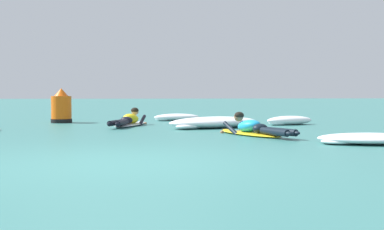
# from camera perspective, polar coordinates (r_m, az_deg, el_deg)

# --- Properties ---
(ground_plane) EXTENTS (120.00, 120.00, 0.00)m
(ground_plane) POSITION_cam_1_polar(r_m,az_deg,el_deg) (16.89, -6.96, -0.65)
(ground_plane) COLOR #387A75
(surfer_near) EXTENTS (1.35, 2.46, 0.53)m
(surfer_near) POSITION_cam_1_polar(r_m,az_deg,el_deg) (11.15, 6.76, -1.54)
(surfer_near) COLOR yellow
(surfer_near) RESTS_ON ground
(surfer_far) EXTENTS (1.14, 2.63, 0.54)m
(surfer_far) POSITION_cam_1_polar(r_m,az_deg,el_deg) (14.35, -6.93, -0.65)
(surfer_far) COLOR silver
(surfer_far) RESTS_ON ground
(whitewater_mid_left) EXTENTS (1.58, 0.79, 0.23)m
(whitewater_mid_left) POSITION_cam_1_polar(r_m,az_deg,el_deg) (16.93, -1.69, -0.26)
(whitewater_mid_left) COLOR white
(whitewater_mid_left) RESTS_ON ground
(whitewater_mid_right) EXTENTS (1.56, 0.97, 0.26)m
(whitewater_mid_right) POSITION_cam_1_polar(r_m,az_deg,el_deg) (15.02, 10.66, -0.61)
(whitewater_mid_right) COLOR white
(whitewater_mid_right) RESTS_ON ground
(whitewater_back) EXTENTS (2.04, 1.33, 0.19)m
(whitewater_back) POSITION_cam_1_polar(r_m,az_deg,el_deg) (9.87, 19.01, -2.48)
(whitewater_back) COLOR white
(whitewater_back) RESTS_ON ground
(whitewater_far_band) EXTENTS (2.80, 2.02, 0.29)m
(whitewater_far_band) POSITION_cam_1_polar(r_m,az_deg,el_deg) (13.54, 2.45, -0.84)
(whitewater_far_band) COLOR white
(whitewater_far_band) RESTS_ON ground
(channel_marker_buoy) EXTENTS (0.64, 0.64, 1.05)m
(channel_marker_buoy) POSITION_cam_1_polar(r_m,az_deg,el_deg) (16.25, -14.14, 0.65)
(channel_marker_buoy) COLOR #EA5B0F
(channel_marker_buoy) RESTS_ON ground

